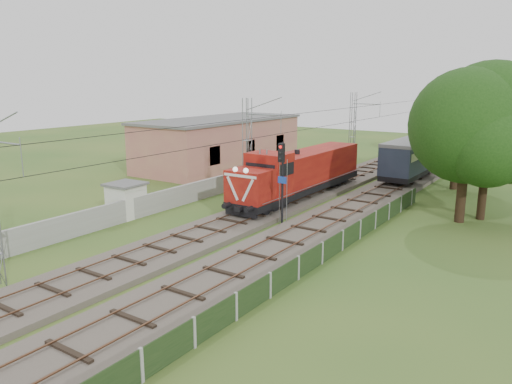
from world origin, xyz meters
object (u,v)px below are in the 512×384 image
Objects in this scene: signal_post at (282,169)px; locomotive at (300,173)px; coach_rake at (486,126)px; relay_hut at (126,200)px.

locomotive is at bearing 110.50° from signal_post.
locomotive is 2.99× the size of signal_post.
coach_rake is (5.00, 49.54, 0.21)m from locomotive.
locomotive is 13.52m from relay_hut.
relay_hut is (-10.08, -4.10, -2.55)m from signal_post.
locomotive reaches higher than coach_rake.
signal_post is at bearing -92.34° from coach_rake.
signal_post is (-2.32, -56.71, 1.39)m from coach_rake.
locomotive is at bearing -95.76° from coach_rake.
coach_rake reaches higher than relay_hut.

